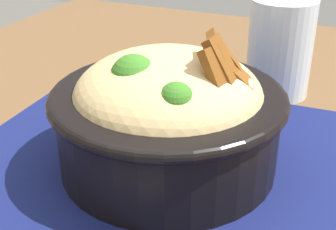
# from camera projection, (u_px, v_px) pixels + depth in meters

# --- Properties ---
(placemat) EXTENTS (0.46, 0.38, 0.00)m
(placemat) POSITION_uv_depth(u_px,v_px,m) (129.00, 194.00, 0.40)
(placemat) COLOR #11194C
(placemat) RESTS_ON table
(bowl) EXTENTS (0.22, 0.22, 0.13)m
(bowl) POSITION_uv_depth(u_px,v_px,m) (168.00, 112.00, 0.41)
(bowl) COLOR black
(bowl) RESTS_ON placemat
(drinking_glass) EXTENTS (0.08, 0.08, 0.12)m
(drinking_glass) POSITION_uv_depth(u_px,v_px,m) (279.00, 54.00, 0.56)
(drinking_glass) COLOR silver
(drinking_glass) RESTS_ON table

